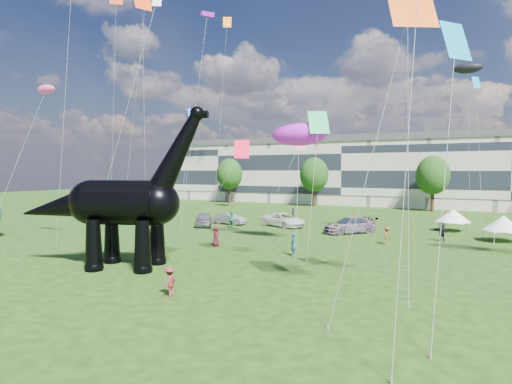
% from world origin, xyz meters
% --- Properties ---
extents(ground, '(220.00, 220.00, 0.00)m').
position_xyz_m(ground, '(0.00, 0.00, 0.00)').
color(ground, '#16330C').
rests_on(ground, ground).
extents(terrace_row, '(78.00, 11.00, 12.00)m').
position_xyz_m(terrace_row, '(-8.00, 62.00, 6.00)').
color(terrace_row, beige).
rests_on(terrace_row, ground).
extents(tree_far_left, '(5.20, 5.20, 9.44)m').
position_xyz_m(tree_far_left, '(-30.00, 53.00, 6.29)').
color(tree_far_left, '#382314').
rests_on(tree_far_left, ground).
extents(tree_mid_left, '(5.20, 5.20, 9.44)m').
position_xyz_m(tree_mid_left, '(-12.00, 53.00, 6.29)').
color(tree_mid_left, '#382314').
rests_on(tree_mid_left, ground).
extents(tree_mid_right, '(5.20, 5.20, 9.44)m').
position_xyz_m(tree_mid_right, '(8.00, 53.00, 6.29)').
color(tree_mid_right, '#382314').
rests_on(tree_mid_right, ground).
extents(dinosaur_sculpture, '(13.57, 6.50, 11.25)m').
position_xyz_m(dinosaur_sculpture, '(-6.83, 0.90, 4.25)').
color(dinosaur_sculpture, black).
rests_on(dinosaur_sculpture, ground).
extents(car_silver, '(4.12, 5.01, 1.61)m').
position_xyz_m(car_silver, '(-13.94, 21.13, 0.80)').
color(car_silver, '#A5A4A9').
rests_on(car_silver, ground).
extents(car_grey, '(4.24, 1.75, 1.37)m').
position_xyz_m(car_grey, '(-12.03, 23.95, 0.68)').
color(car_grey, gray).
rests_on(car_grey, ground).
extents(car_white, '(6.29, 4.82, 1.59)m').
position_xyz_m(car_white, '(-5.42, 25.19, 0.79)').
color(car_white, white).
rests_on(car_white, ground).
extents(car_dark, '(5.51, 5.93, 1.68)m').
position_xyz_m(car_dark, '(2.85, 23.76, 0.84)').
color(car_dark, '#595960').
rests_on(car_dark, ground).
extents(gazebo_near, '(4.50, 4.50, 2.43)m').
position_xyz_m(gazebo_near, '(16.89, 25.25, 1.71)').
color(gazebo_near, white).
rests_on(gazebo_near, ground).
extents(gazebo_far, '(4.28, 4.28, 2.42)m').
position_xyz_m(gazebo_far, '(12.36, 30.41, 1.70)').
color(gazebo_far, white).
rests_on(gazebo_far, ground).
extents(gazebo_left, '(5.29, 5.29, 2.85)m').
position_xyz_m(gazebo_left, '(-24.75, 24.02, 2.00)').
color(gazebo_left, white).
rests_on(gazebo_left, ground).
extents(visitors, '(53.21, 41.10, 1.85)m').
position_xyz_m(visitors, '(-2.29, 18.71, 0.86)').
color(visitors, brown).
rests_on(visitors, ground).
extents(kites, '(67.21, 54.73, 29.25)m').
position_xyz_m(kites, '(3.59, 9.32, 16.13)').
color(kites, red).
rests_on(kites, ground).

